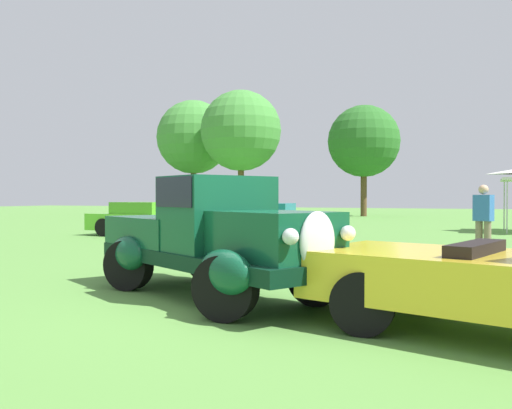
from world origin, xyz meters
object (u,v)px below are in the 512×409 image
at_px(feature_pickup_truck, 214,236).
at_px(show_car_lime, 146,220).
at_px(show_car_teal, 263,224).
at_px(spectator_between_cars, 483,219).

bearing_deg(feature_pickup_truck, show_car_lime, 128.53).
xyz_separation_m(show_car_lime, show_car_teal, (5.02, -1.39, -0.00)).
height_order(feature_pickup_truck, spectator_between_cars, feature_pickup_truck).
bearing_deg(show_car_lime, feature_pickup_truck, -51.47).
distance_m(show_car_lime, spectator_between_cars, 11.41).
distance_m(feature_pickup_truck, spectator_between_cars, 7.51).
height_order(feature_pickup_truck, show_car_lime, feature_pickup_truck).
distance_m(show_car_teal, spectator_between_cars, 6.21).
relative_size(show_car_lime, show_car_teal, 1.01).
distance_m(show_car_lime, show_car_teal, 5.21).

